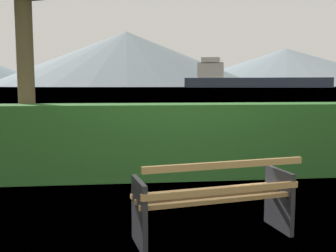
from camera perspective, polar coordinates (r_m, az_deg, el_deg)
ground_plane at (r=4.20m, az=6.65°, el=-16.19°), size 1400.00×1400.00×0.00m
water_surface at (r=310.52m, az=-6.14°, el=5.82°), size 620.00×620.00×0.00m
park_bench at (r=4.00m, az=7.07°, el=-10.86°), size 1.74×0.87×0.87m
hedge_row at (r=6.61m, az=1.50°, el=-2.17°), size 8.30×0.84×1.27m
cargo_ship_large at (r=288.32m, az=11.51°, el=6.94°), size 104.71×46.22×22.04m
distant_hills at (r=580.87m, az=-8.67°, el=9.41°), size 934.92×439.83×76.04m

